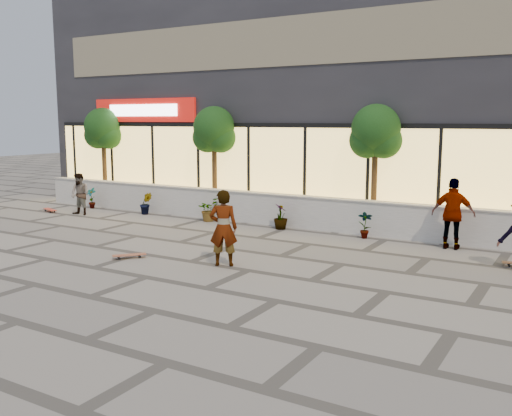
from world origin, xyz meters
The scene contains 16 objects.
ground centered at (0.00, 0.00, 0.00)m, with size 80.00×80.00×0.00m, color gray.
planter_wall centered at (0.00, 7.00, 0.52)m, with size 22.00×0.42×1.04m.
retail_building centered at (0.00, 12.49, 4.25)m, with size 24.00×9.17×8.50m.
shrub_a centered at (-8.50, 6.45, 0.41)m, with size 0.43×0.29×0.81m, color #183C13.
shrub_b centered at (-5.70, 6.45, 0.41)m, with size 0.45×0.36×0.81m, color #183C13.
shrub_c centered at (-2.90, 6.45, 0.41)m, with size 0.73×0.63×0.81m, color #183C13.
shrub_d centered at (-0.10, 6.45, 0.41)m, with size 0.45×0.45×0.81m, color #183C13.
shrub_e centered at (2.70, 6.45, 0.41)m, with size 0.43×0.29×0.81m, color #183C13.
tree_west centered at (-9.00, 7.70, 2.99)m, with size 1.60×1.50×3.92m.
tree_midwest centered at (-3.50, 7.70, 2.99)m, with size 1.60×1.50×3.92m.
tree_mideast centered at (2.50, 7.70, 2.99)m, with size 1.60×1.50×3.92m.
skater_center centered at (0.90, 1.73, 0.91)m, with size 0.66×0.44×1.82m, color white.
skater_left centered at (-7.64, 5.11, 0.76)m, with size 0.74×0.58×1.52m, color tan.
skater_right_near centered at (5.19, 6.30, 0.96)m, with size 1.12×0.47×1.92m, color white.
skateboard_center centered at (-1.53, 1.10, 0.08)m, with size 0.71×0.76×0.10m.
skateboard_left centered at (-9.21, 5.03, 0.08)m, with size 0.87×0.48×0.10m.
Camera 1 is at (8.30, -9.24, 3.44)m, focal length 40.00 mm.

